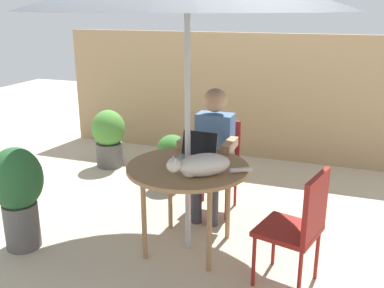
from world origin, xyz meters
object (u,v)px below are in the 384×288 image
object	(u,v)px
chair_occupied	(217,158)
cat	(201,165)
laptop	(197,151)
potted_plant_by_chair	(172,158)
patio_table	(188,173)
potted_plant_corner	(18,191)
person_seated	(213,146)
chair_empty	(300,222)
potted_plant_near_fence	(109,136)

from	to	relation	value
chair_occupied	cat	size ratio (longest dim) A/B	1.55
laptop	potted_plant_by_chair	distance (m)	1.28
patio_table	cat	bearing A→B (deg)	-45.71
potted_plant_corner	potted_plant_by_chair	bearing A→B (deg)	67.59
cat	potted_plant_by_chair	size ratio (longest dim) A/B	0.97
cat	potted_plant_by_chair	bearing A→B (deg)	120.00
person_seated	cat	size ratio (longest dim) A/B	2.15
person_seated	potted_plant_corner	size ratio (longest dim) A/B	1.40
chair_empty	laptop	distance (m)	1.03
chair_empty	patio_table	bearing A→B (deg)	165.12
cat	patio_table	bearing A→B (deg)	134.29
chair_empty	potted_plant_near_fence	world-z (taller)	chair_empty
patio_table	chair_occupied	xyz separation A→B (m)	(0.00, 0.83, -0.15)
chair_empty	person_seated	world-z (taller)	person_seated
chair_empty	potted_plant_near_fence	xyz separation A→B (m)	(-2.52, 1.76, -0.12)
cat	potted_plant_by_chair	xyz separation A→B (m)	(-0.79, 1.37, -0.49)
laptop	potted_plant_near_fence	world-z (taller)	laptop
cat	chair_occupied	bearing A→B (deg)	99.47
cat	laptop	bearing A→B (deg)	113.13
laptop	potted_plant_by_chair	size ratio (longest dim) A/B	0.53
cat	potted_plant_near_fence	size ratio (longest dim) A/B	0.79
chair_empty	potted_plant_corner	distance (m)	2.22
chair_empty	potted_plant_corner	xyz separation A→B (m)	(-2.21, -0.21, -0.01)
chair_empty	person_seated	size ratio (longest dim) A/B	0.72
chair_empty	potted_plant_near_fence	size ratio (longest dim) A/B	1.22
chair_occupied	potted_plant_by_chair	xyz separation A→B (m)	(-0.62, 0.37, -0.19)
potted_plant_near_fence	potted_plant_by_chair	world-z (taller)	potted_plant_near_fence
person_seated	chair_empty	bearing A→B (deg)	-45.08
chair_empty	cat	xyz separation A→B (m)	(-0.75, 0.07, 0.30)
chair_occupied	person_seated	xyz separation A→B (m)	(0.00, -0.16, 0.17)
cat	potted_plant_corner	world-z (taller)	cat
potted_plant_near_fence	chair_occupied	bearing A→B (deg)	-23.20
chair_occupied	potted_plant_near_fence	size ratio (longest dim) A/B	1.22
patio_table	person_seated	xyz separation A→B (m)	(0.00, 0.67, 0.02)
patio_table	person_seated	bearing A→B (deg)	90.00
person_seated	potted_plant_corner	xyz separation A→B (m)	(-1.30, -1.12, -0.18)
person_seated	laptop	distance (m)	0.50
patio_table	potted_plant_near_fence	xyz separation A→B (m)	(-1.60, 1.52, -0.27)
potted_plant_corner	chair_occupied	bearing A→B (deg)	44.53
chair_empty	person_seated	xyz separation A→B (m)	(-0.91, 0.92, 0.17)
person_seated	potted_plant_near_fence	world-z (taller)	person_seated
cat	potted_plant_by_chair	world-z (taller)	cat
chair_occupied	potted_plant_near_fence	xyz separation A→B (m)	(-1.60, 0.69, -0.12)
patio_table	chair_occupied	size ratio (longest dim) A/B	1.11
potted_plant_near_fence	potted_plant_corner	distance (m)	1.99
person_seated	potted_plant_corner	bearing A→B (deg)	-139.20
patio_table	potted_plant_by_chair	xyz separation A→B (m)	(-0.62, 1.20, -0.34)
person_seated	laptop	size ratio (longest dim) A/B	3.89
chair_empty	potted_plant_near_fence	distance (m)	3.07
patio_table	laptop	world-z (taller)	laptop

